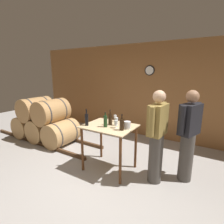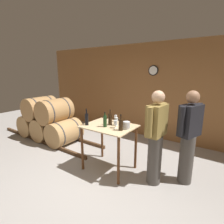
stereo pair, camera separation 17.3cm
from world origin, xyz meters
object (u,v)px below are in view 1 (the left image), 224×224
ice_bucket (127,125)px  wine_glass_near_center (117,120)px  wine_bottle_right (122,124)px  wine_glass_near_right (116,123)px  person_host (157,136)px  wine_bottle_left (105,121)px  wine_bottle_far_left (87,119)px  wine_glass_near_left (115,117)px  person_visitor_with_scarf (188,135)px  wine_bottle_center (110,119)px

ice_bucket → wine_glass_near_center: bearing=165.0°
wine_bottle_right → wine_glass_near_right: (-0.15, 0.05, -0.01)m
wine_glass_near_center → person_host: (0.80, -0.02, -0.16)m
wine_bottle_left → wine_glass_near_center: (0.13, 0.19, -0.00)m
wine_bottle_far_left → wine_glass_near_left: (0.34, 0.51, -0.02)m
wine_glass_near_left → wine_glass_near_right: 0.41m
wine_glass_near_center → ice_bucket: (0.26, -0.07, -0.05)m
wine_bottle_right → person_visitor_with_scarf: bearing=26.4°
wine_bottle_far_left → wine_glass_near_right: wine_bottle_far_left is taller
wine_bottle_left → wine_glass_near_left: size_ratio=2.04×
wine_bottle_right → person_host: size_ratio=0.18×
wine_bottle_far_left → ice_bucket: wine_bottle_far_left is taller
wine_bottle_left → wine_bottle_center: 0.16m
wine_bottle_left → wine_glass_near_center: bearing=56.5°
wine_glass_near_center → ice_bucket: bearing=-15.0°
wine_bottle_right → wine_bottle_center: bearing=155.5°
person_host → person_visitor_with_scarf: person_host is taller
wine_glass_near_left → person_visitor_with_scarf: bearing=4.9°
wine_bottle_left → wine_glass_near_right: bearing=14.2°
wine_bottle_far_left → wine_glass_near_left: size_ratio=2.30×
person_visitor_with_scarf → wine_bottle_center: bearing=-165.4°
wine_bottle_right → person_host: (0.58, 0.18, -0.16)m
wine_bottle_center → person_host: person_host is taller
wine_bottle_far_left → wine_bottle_left: wine_bottle_far_left is taller
wine_bottle_far_left → wine_glass_near_right: size_ratio=2.23×
person_visitor_with_scarf → wine_bottle_right: bearing=-153.6°
wine_glass_near_center → wine_glass_near_left: bearing=126.6°
person_visitor_with_scarf → ice_bucket: bearing=-158.4°
wine_bottle_far_left → wine_bottle_center: wine_bottle_far_left is taller
wine_glass_near_right → person_host: 0.75m
wine_glass_near_left → wine_bottle_center: bearing=-83.2°
wine_bottle_far_left → person_visitor_with_scarf: bearing=19.8°
wine_bottle_far_left → ice_bucket: (0.75, 0.24, -0.06)m
ice_bucket → wine_glass_near_left: bearing=146.8°
wine_bottle_right → wine_bottle_far_left: bearing=-170.9°
wine_bottle_left → wine_glass_near_left: bearing=93.0°
wine_glass_near_center → ice_bucket: 0.28m
wine_bottle_far_left → person_visitor_with_scarf: (1.73, 0.62, -0.17)m
ice_bucket → person_host: 0.55m
wine_glass_near_left → person_visitor_with_scarf: person_visitor_with_scarf is taller
wine_glass_near_left → person_host: size_ratio=0.09×
wine_bottle_left → ice_bucket: (0.39, 0.12, -0.05)m
ice_bucket → wine_bottle_center: bearing=175.2°
wine_bottle_right → wine_glass_near_left: size_ratio=2.07×
wine_bottle_right → person_visitor_with_scarf: (1.03, 0.51, -0.16)m
wine_bottle_far_left → wine_glass_near_left: wine_bottle_far_left is taller
wine_glass_near_center → person_visitor_with_scarf: 1.30m
person_host → wine_glass_near_center: bearing=178.9°
wine_glass_near_right → person_visitor_with_scarf: person_visitor_with_scarf is taller
wine_glass_near_left → wine_glass_near_center: size_ratio=0.90×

